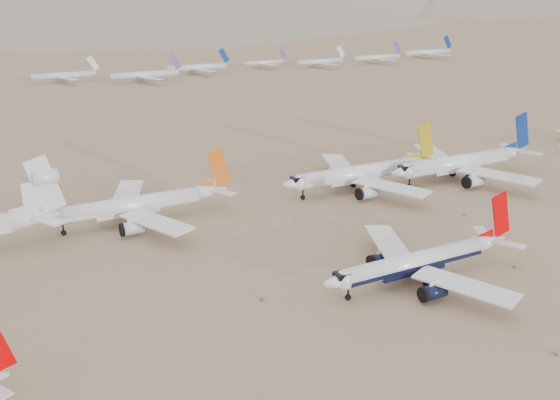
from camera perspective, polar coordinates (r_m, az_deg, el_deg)
name	(u,v)px	position (r m, az deg, el deg)	size (l,w,h in m)	color
ground	(432,296)	(127.90, 13.75, -8.50)	(7000.00, 7000.00, 0.00)	#7E6249
main_airliner	(422,261)	(131.70, 12.85, -5.43)	(45.67, 44.60, 16.12)	white
row2_navy_widebody	(463,162)	(203.22, 16.38, 3.32)	(53.17, 51.99, 18.91)	white
row2_gold_tail	(361,173)	(186.23, 7.46, 2.46)	(50.87, 49.75, 18.11)	white
row2_orange_tail	(139,205)	(163.13, -12.81, -0.40)	(48.09, 47.04, 17.15)	white
distant_storage_row	(104,75)	(407.69, -15.76, 10.96)	(580.59, 63.42, 15.43)	silver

